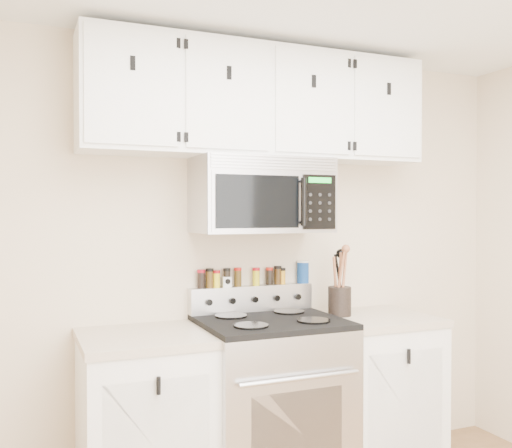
{
  "coord_description": "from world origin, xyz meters",
  "views": [
    {
      "loc": [
        -1.26,
        -1.4,
        1.53
      ],
      "look_at": [
        -0.08,
        1.45,
        1.47
      ],
      "focal_mm": 40.0,
      "sensor_mm": 36.0,
      "label": 1
    }
  ],
  "objects_px": {
    "microwave": "(262,195)",
    "range": "(271,403)",
    "salt_canister": "(303,272)",
    "utensil_crock": "(340,299)"
  },
  "relations": [
    {
      "from": "microwave",
      "to": "utensil_crock",
      "type": "relative_size",
      "value": 1.9
    },
    {
      "from": "utensil_crock",
      "to": "salt_canister",
      "type": "xyz_separation_m",
      "value": [
        -0.15,
        0.19,
        0.15
      ]
    },
    {
      "from": "microwave",
      "to": "range",
      "type": "bearing_deg",
      "value": -90.23
    },
    {
      "from": "microwave",
      "to": "utensil_crock",
      "type": "xyz_separation_m",
      "value": [
        0.49,
        -0.03,
        -0.61
      ]
    },
    {
      "from": "microwave",
      "to": "salt_canister",
      "type": "bearing_deg",
      "value": 24.61
    },
    {
      "from": "utensil_crock",
      "to": "salt_canister",
      "type": "relative_size",
      "value": 2.94
    },
    {
      "from": "utensil_crock",
      "to": "salt_canister",
      "type": "bearing_deg",
      "value": 127.72
    },
    {
      "from": "range",
      "to": "utensil_crock",
      "type": "xyz_separation_m",
      "value": [
        0.49,
        0.09,
        0.53
      ]
    },
    {
      "from": "range",
      "to": "microwave",
      "type": "xyz_separation_m",
      "value": [
        0.0,
        0.13,
        1.14
      ]
    },
    {
      "from": "range",
      "to": "salt_canister",
      "type": "bearing_deg",
      "value": 39.7
    }
  ]
}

